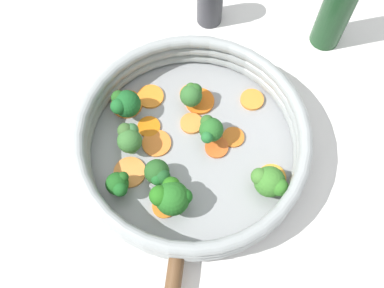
% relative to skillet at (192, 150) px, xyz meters
% --- Properties ---
extents(ground_plane, '(4.00, 4.00, 0.00)m').
position_rel_skillet_xyz_m(ground_plane, '(0.00, 0.00, -0.01)').
color(ground_plane, silver).
extents(skillet, '(0.31, 0.31, 0.01)m').
position_rel_skillet_xyz_m(skillet, '(0.00, 0.00, 0.00)').
color(skillet, '#939699').
rests_on(skillet, ground_plane).
extents(skillet_rim_wall, '(0.33, 0.33, 0.06)m').
position_rel_skillet_xyz_m(skillet_rim_wall, '(0.00, 0.00, 0.04)').
color(skillet_rim_wall, '#969D9D').
rests_on(skillet_rim_wall, skillet).
extents(skillet_rivet_left, '(0.01, 0.01, 0.01)m').
position_rel_skillet_xyz_m(skillet_rivet_left, '(-0.06, -0.14, 0.01)').
color(skillet_rivet_left, '#96989A').
rests_on(skillet_rivet_left, skillet).
extents(skillet_rivet_right, '(0.01, 0.01, 0.01)m').
position_rel_skillet_xyz_m(skillet_rivet_right, '(0.02, -0.15, 0.01)').
color(skillet_rivet_right, '#939695').
rests_on(skillet_rivet_right, skillet).
extents(carrot_slice_0, '(0.05, 0.05, 0.01)m').
position_rel_skillet_xyz_m(carrot_slice_0, '(0.01, 0.08, 0.01)').
color(carrot_slice_0, orange).
rests_on(carrot_slice_0, skillet).
extents(carrot_slice_1, '(0.06, 0.06, 0.00)m').
position_rel_skillet_xyz_m(carrot_slice_1, '(-0.10, 0.07, 0.01)').
color(carrot_slice_1, orange).
rests_on(carrot_slice_1, skillet).
extents(carrot_slice_2, '(0.04, 0.04, 0.01)m').
position_rel_skillet_xyz_m(carrot_slice_2, '(-0.00, 0.04, 0.01)').
color(carrot_slice_2, orange).
rests_on(carrot_slice_2, skillet).
extents(carrot_slice_3, '(0.04, 0.04, 0.00)m').
position_rel_skillet_xyz_m(carrot_slice_3, '(-0.05, 0.01, 0.01)').
color(carrot_slice_3, orange).
rests_on(carrot_slice_3, skillet).
extents(carrot_slice_4, '(0.04, 0.04, 0.00)m').
position_rel_skillet_xyz_m(carrot_slice_4, '(-0.06, 0.04, 0.01)').
color(carrot_slice_4, orange).
rests_on(carrot_slice_4, skillet).
extents(carrot_slice_5, '(0.06, 0.06, 0.00)m').
position_rel_skillet_xyz_m(carrot_slice_5, '(-0.06, 0.09, 0.01)').
color(carrot_slice_5, orange).
rests_on(carrot_slice_5, skillet).
extents(carrot_slice_6, '(0.04, 0.04, 0.00)m').
position_rel_skillet_xyz_m(carrot_slice_6, '(0.06, 0.02, 0.01)').
color(carrot_slice_6, orange).
rests_on(carrot_slice_6, skillet).
extents(carrot_slice_7, '(0.04, 0.04, 0.00)m').
position_rel_skillet_xyz_m(carrot_slice_7, '(-0.00, 0.09, 0.01)').
color(carrot_slice_7, orange).
rests_on(carrot_slice_7, skillet).
extents(carrot_slice_8, '(0.06, 0.06, 0.00)m').
position_rel_skillet_xyz_m(carrot_slice_8, '(0.11, -0.05, 0.01)').
color(carrot_slice_8, orange).
rests_on(carrot_slice_8, skillet).
extents(carrot_slice_9, '(0.04, 0.04, 0.01)m').
position_rel_skillet_xyz_m(carrot_slice_9, '(0.09, 0.08, 0.01)').
color(carrot_slice_9, orange).
rests_on(carrot_slice_9, skillet).
extents(carrot_slice_10, '(0.04, 0.04, 0.00)m').
position_rel_skillet_xyz_m(carrot_slice_10, '(-0.04, -0.09, 0.01)').
color(carrot_slice_10, orange).
rests_on(carrot_slice_10, skillet).
extents(carrot_slice_11, '(0.05, 0.05, 0.00)m').
position_rel_skillet_xyz_m(carrot_slice_11, '(-0.09, -0.04, 0.01)').
color(carrot_slice_11, '#F68E3E').
rests_on(carrot_slice_11, skillet).
extents(carrot_slice_12, '(0.04, 0.04, 0.00)m').
position_rel_skillet_xyz_m(carrot_slice_12, '(0.04, 0.00, 0.01)').
color(carrot_slice_12, '#D95D22').
rests_on(carrot_slice_12, skillet).
extents(broccoli_floret_0, '(0.04, 0.04, 0.05)m').
position_rel_skillet_xyz_m(broccoli_floret_0, '(-0.09, 0.01, 0.04)').
color(broccoli_floret_0, '#5D8C52').
rests_on(broccoli_floret_0, skillet).
extents(broccoli_floret_1, '(0.04, 0.04, 0.04)m').
position_rel_skillet_xyz_m(broccoli_floret_1, '(-0.05, -0.05, 0.03)').
color(broccoli_floret_1, '#719555').
rests_on(broccoli_floret_1, skillet).
extents(broccoli_floret_2, '(0.04, 0.03, 0.04)m').
position_rel_skillet_xyz_m(broccoli_floret_2, '(-0.00, 0.07, 0.04)').
color(broccoli_floret_2, '#6D9251').
rests_on(broccoli_floret_2, skillet).
extents(broccoli_floret_3, '(0.05, 0.04, 0.05)m').
position_rel_skillet_xyz_m(broccoli_floret_3, '(0.10, -0.06, 0.03)').
color(broccoli_floret_3, '#72A554').
rests_on(broccoli_floret_3, skillet).
extents(broccoli_floret_4, '(0.03, 0.04, 0.05)m').
position_rel_skillet_xyz_m(broccoli_floret_4, '(0.03, 0.02, 0.04)').
color(broccoli_floret_4, '#779552').
rests_on(broccoli_floret_4, skillet).
extents(broccoli_floret_5, '(0.06, 0.05, 0.06)m').
position_rel_skillet_xyz_m(broccoli_floret_5, '(-0.03, -0.08, 0.04)').
color(broccoli_floret_5, '#78A053').
rests_on(broccoli_floret_5, skillet).
extents(broccoli_floret_6, '(0.04, 0.04, 0.05)m').
position_rel_skillet_xyz_m(broccoli_floret_6, '(-0.10, 0.06, 0.04)').
color(broccoli_floret_6, '#7FB569').
rests_on(broccoli_floret_6, skillet).
extents(broccoli_floret_7, '(0.03, 0.04, 0.04)m').
position_rel_skillet_xyz_m(broccoli_floret_7, '(-0.10, -0.06, 0.03)').
color(broccoli_floret_7, '#70914D').
rests_on(broccoli_floret_7, skillet).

